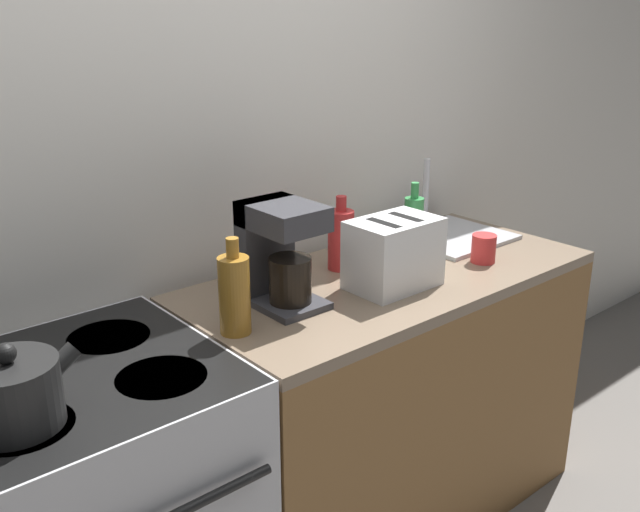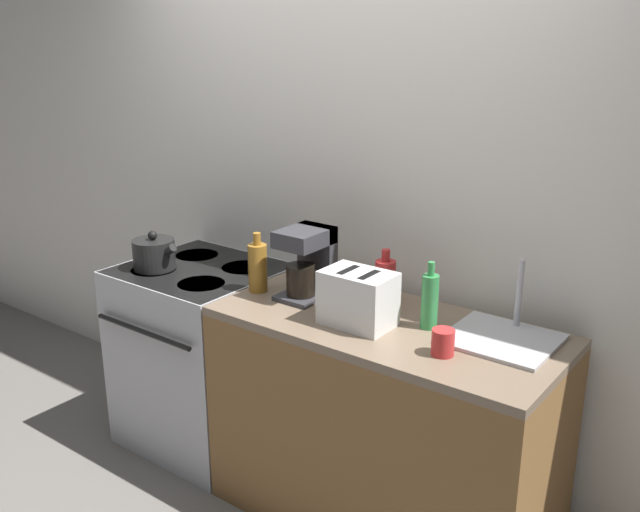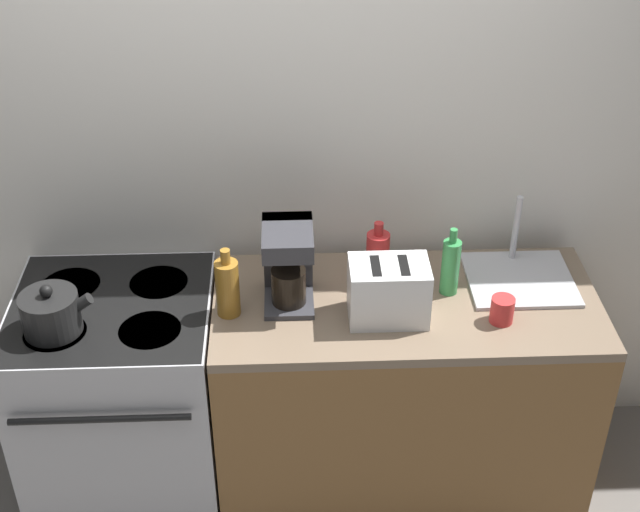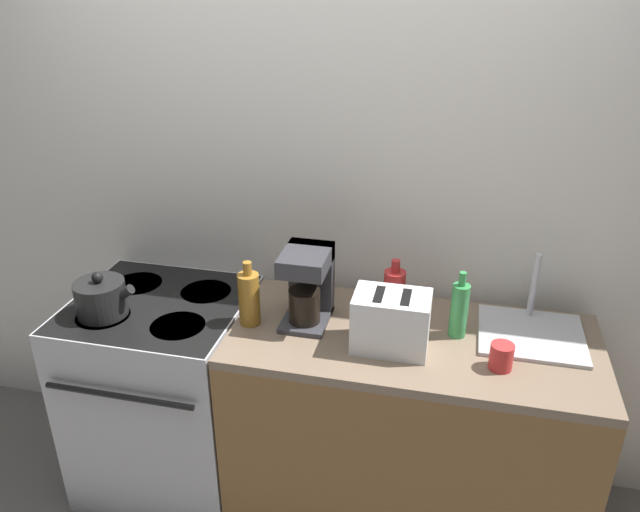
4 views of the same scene
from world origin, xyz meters
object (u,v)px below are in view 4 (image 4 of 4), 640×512
stove (168,390)px  kettle (101,298)px  toaster (391,321)px  coffee_maker (308,282)px  bottle_amber (249,298)px  cup_red (501,357)px  bottle_red (394,293)px  bottle_green (459,309)px

stove → kettle: 0.56m
toaster → coffee_maker: 0.37m
kettle → bottle_amber: bearing=7.0°
stove → cup_red: (1.38, -0.14, 0.50)m
toaster → bottle_red: (-0.02, 0.22, -0.00)m
toaster → bottle_amber: size_ratio=1.04×
toaster → bottle_amber: 0.56m
kettle → coffee_maker: size_ratio=0.83×
bottle_amber → bottle_red: bottle_amber is taller
toaster → cup_red: 0.40m
toaster → kettle: bearing=-178.5°
kettle → bottle_red: size_ratio=1.02×
stove → kettle: size_ratio=3.66×
kettle → coffee_maker: coffee_maker is taller
kettle → toaster: (1.15, 0.03, 0.03)m
kettle → bottle_amber: 0.60m
stove → cup_red: size_ratio=9.58×
kettle → bottle_red: (1.13, 0.25, 0.03)m
stove → bottle_green: 1.35m
coffee_maker → bottle_green: size_ratio=1.14×
bottle_amber → stove: bearing=172.6°
kettle → cup_red: (1.54, -0.01, -0.03)m
stove → cup_red: 1.47m
kettle → cup_red: kettle is taller
toaster → cup_red: (0.39, -0.04, -0.06)m
toaster → bottle_red: size_ratio=1.11×
kettle → coffee_maker: (0.81, 0.16, 0.09)m
toaster → bottle_green: bottle_green is taller
toaster → bottle_amber: (-0.55, 0.04, 0.00)m
kettle → bottle_green: bearing=6.9°
kettle → bottle_amber: (0.59, 0.07, 0.04)m
coffee_maker → cup_red: 0.76m
bottle_green → cup_red: size_ratio=2.78×
stove → cup_red: cup_red is taller
stove → bottle_green: (1.22, 0.04, 0.56)m
coffee_maker → cup_red: coffee_maker is taller
stove → coffee_maker: size_ratio=3.04×
coffee_maker → bottle_red: (0.33, 0.09, -0.06)m
toaster → bottle_green: (0.24, 0.14, 0.00)m
coffee_maker → bottle_red: coffee_maker is taller
bottle_red → bottle_amber: bearing=-161.5°
kettle → stove: bearing=38.1°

